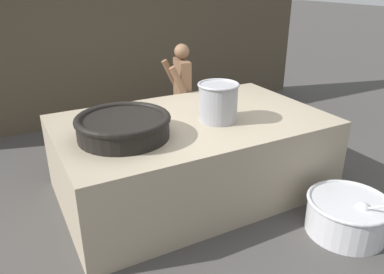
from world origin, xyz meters
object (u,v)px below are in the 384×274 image
Objects in this scene: cook at (182,93)px; prep_bowl_vegetables at (347,214)px; giant_wok_near at (123,125)px; stock_pot at (218,102)px.

cook is 1.46× the size of prep_bowl_vegetables.
giant_wok_near is 1.14m from stock_pot.
stock_pot reaches higher than prep_bowl_vegetables.
giant_wok_near is at bearing 143.75° from prep_bowl_vegetables.
giant_wok_near is 1.99m from cook.
stock_pot is at bearing 119.94° from prep_bowl_vegetables.
stock_pot is (1.13, -0.04, 0.10)m from giant_wok_near.
prep_bowl_vegetables is (0.79, -1.37, -0.97)m from stock_pot.
cook is at bearing 45.44° from giant_wok_near.
prep_bowl_vegetables is at bearing -60.06° from stock_pot.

